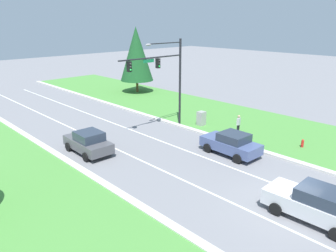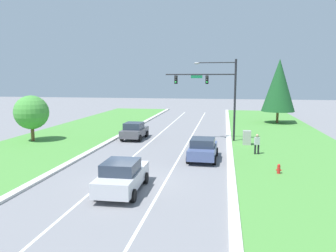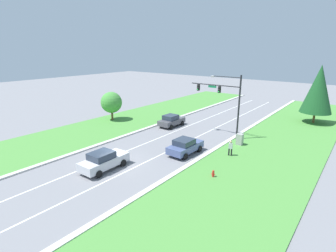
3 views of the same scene
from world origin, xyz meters
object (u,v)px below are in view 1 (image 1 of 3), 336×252
at_px(utility_cabinet, 201,119).
at_px(pedestrian, 238,124).
at_px(traffic_signal_mast, 165,71).
at_px(conifer_near_right_tree, 136,54).
at_px(slate_blue_sedan, 231,144).
at_px(graphite_sedan, 88,142).
at_px(silver_sedan, 315,204).
at_px(fire_hydrant, 302,144).

bearing_deg(utility_cabinet, pedestrian, -81.74).
distance_m(traffic_signal_mast, conifer_near_right_tree, 16.08).
xyz_separation_m(slate_blue_sedan, conifer_near_right_tree, (8.57, 21.58, 4.28)).
relative_size(traffic_signal_mast, graphite_sedan, 1.84).
bearing_deg(pedestrian, graphite_sedan, -38.48).
xyz_separation_m(silver_sedan, slate_blue_sedan, (3.80, 7.69, -0.03)).
height_order(graphite_sedan, utility_cabinet, graphite_sedan).
bearing_deg(pedestrian, conifer_near_right_tree, -117.33).
height_order(silver_sedan, utility_cabinet, silver_sedan).
bearing_deg(graphite_sedan, silver_sedan, -75.69).
height_order(silver_sedan, pedestrian, silver_sedan).
bearing_deg(graphite_sedan, slate_blue_sedan, -43.99).
distance_m(slate_blue_sedan, pedestrian, 4.68).
bearing_deg(traffic_signal_mast, slate_blue_sedan, -94.34).
height_order(pedestrian, conifer_near_right_tree, conifer_near_right_tree).
bearing_deg(fire_hydrant, conifer_near_right_tree, 81.70).
bearing_deg(graphite_sedan, conifer_near_right_tree, 42.94).
xyz_separation_m(silver_sedan, utility_cabinet, (7.38, 13.61, -0.18)).
height_order(pedestrian, fire_hydrant, pedestrian).
relative_size(utility_cabinet, fire_hydrant, 1.95).
distance_m(silver_sedan, slate_blue_sedan, 8.58).
height_order(graphite_sedan, conifer_near_right_tree, conifer_near_right_tree).
relative_size(traffic_signal_mast, utility_cabinet, 5.71).
bearing_deg(utility_cabinet, conifer_near_right_tree, 72.33).
bearing_deg(utility_cabinet, traffic_signal_mast, 150.39).
height_order(traffic_signal_mast, pedestrian, traffic_signal_mast).
relative_size(silver_sedan, pedestrian, 2.79).
distance_m(traffic_signal_mast, utility_cabinet, 5.66).
xyz_separation_m(silver_sedan, pedestrian, (7.91, 9.93, 0.07)).
bearing_deg(conifer_near_right_tree, graphite_sedan, -138.18).
xyz_separation_m(utility_cabinet, conifer_near_right_tree, (4.99, 15.66, 4.43)).
relative_size(slate_blue_sedan, conifer_near_right_tree, 0.51).
distance_m(slate_blue_sedan, conifer_near_right_tree, 23.61).
xyz_separation_m(traffic_signal_mast, fire_hydrant, (4.40, -10.66, -4.83)).
distance_m(utility_cabinet, conifer_near_right_tree, 17.03).
bearing_deg(conifer_near_right_tree, pedestrian, -102.97).
distance_m(graphite_sedan, slate_blue_sedan, 10.38).
xyz_separation_m(graphite_sedan, silver_sedan, (3.53, -15.05, 0.03)).
bearing_deg(fire_hydrant, silver_sedan, -152.03).
xyz_separation_m(traffic_signal_mast, conifer_near_right_tree, (7.99, 13.96, -0.05)).
distance_m(traffic_signal_mast, graphite_sedan, 9.02).
relative_size(graphite_sedan, conifer_near_right_tree, 0.49).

